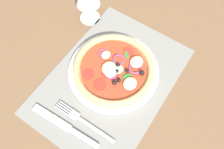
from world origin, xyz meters
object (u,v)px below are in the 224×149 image
(pizza, at_px, (114,69))
(fork, at_px, (82,120))
(knife, at_px, (64,126))
(plate, at_px, (114,71))

(pizza, distance_m, fork, 0.16)
(pizza, distance_m, knife, 0.20)
(knife, bearing_deg, fork, -130.24)
(fork, relative_size, knife, 0.90)
(plate, distance_m, knife, 0.20)
(pizza, height_order, fork, pizza)
(pizza, relative_size, fork, 1.25)
(plate, height_order, pizza, pizza)
(plate, height_order, fork, plate)
(pizza, bearing_deg, knife, 174.67)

